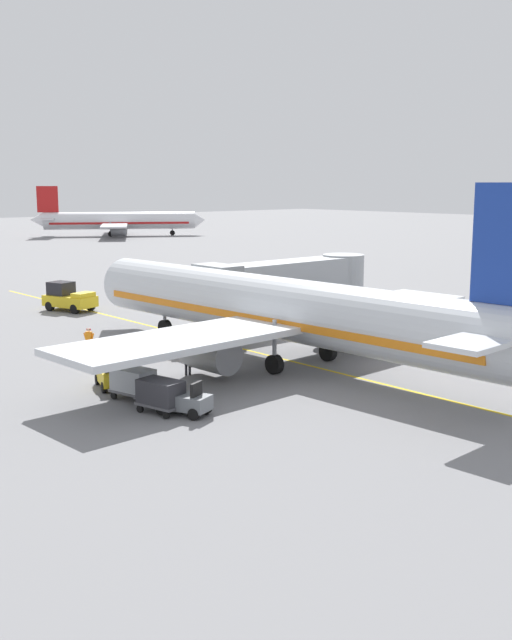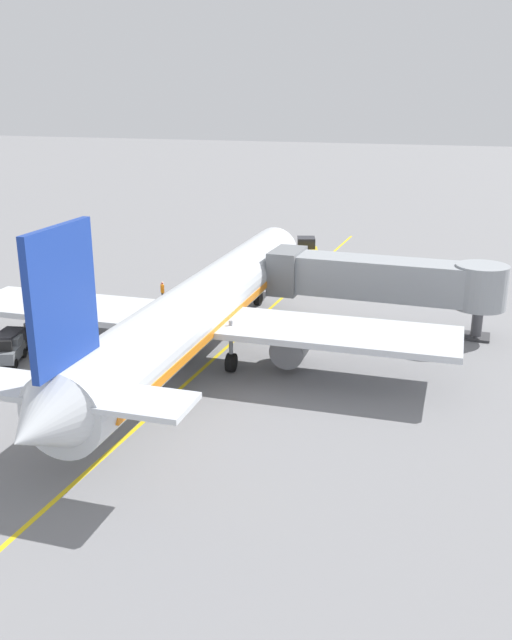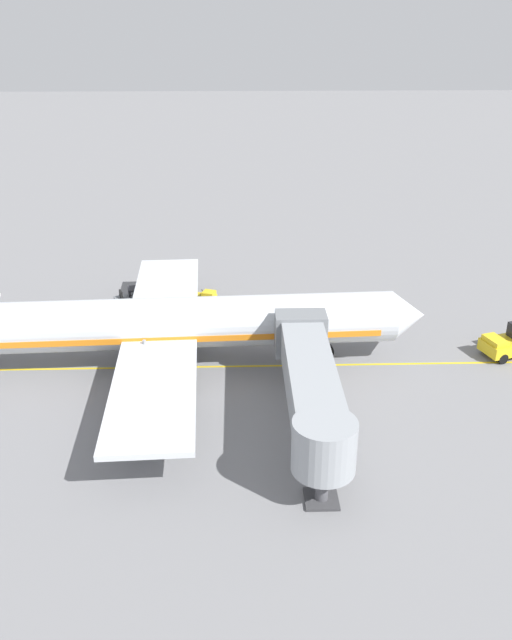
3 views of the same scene
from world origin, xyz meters
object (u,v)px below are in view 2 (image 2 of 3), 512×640
at_px(ground_crew_marshaller, 187,310).
at_px(baggage_cart_second_in_train, 10,342).
at_px(pushback_tractor, 306,253).
at_px(ground_crew_wing_walker, 126,326).
at_px(ground_crew_loader, 162,291).
at_px(baggage_tug_lead, 10,351).
at_px(baggage_cart_front, 41,328).
at_px(baggage_tug_trailing, 71,320).
at_px(parked_airliner, 203,307).
at_px(jet_bridge, 384,279).
at_px(safety_cone_nose_left, 182,294).

bearing_deg(ground_crew_marshaller, baggage_cart_second_in_train, -128.53).
distance_m(pushback_tractor, ground_crew_wing_walker, 25.04).
distance_m(pushback_tractor, baggage_cart_second_in_train, 31.27).
xyz_separation_m(pushback_tractor, ground_crew_loader, (-7.01, -16.09, -0.15)).
height_order(baggage_tug_lead, ground_crew_marshaller, ground_crew_marshaller).
height_order(baggage_cart_front, baggage_cart_second_in_train, same).
relative_size(baggage_tug_trailing, ground_crew_wing_walker, 1.63).
relative_size(parked_airliner, baggage_tug_lead, 13.49).
bearing_deg(jet_bridge, baggage_cart_front, -153.26).
bearing_deg(safety_cone_nose_left, jet_bridge, -7.76).
xyz_separation_m(baggage_cart_front, ground_crew_loader, (3.41, 10.55, 0.00)).
relative_size(baggage_cart_front, safety_cone_nose_left, 5.05).
height_order(baggage_tug_trailing, ground_crew_wing_walker, ground_crew_wing_walker).
relative_size(pushback_tractor, ground_crew_loader, 2.88).
bearing_deg(baggage_tug_trailing, pushback_tractor, 67.11).
bearing_deg(ground_crew_wing_walker, jet_bridge, 27.58).
height_order(ground_crew_wing_walker, ground_crew_marshaller, same).
height_order(baggage_tug_lead, safety_cone_nose_left, baggage_tug_lead).
distance_m(baggage_tug_trailing, safety_cone_nose_left, 10.33).
bearing_deg(parked_airliner, baggage_cart_front, -174.53).
bearing_deg(ground_crew_wing_walker, ground_crew_marshaller, 62.65).
bearing_deg(baggage_cart_second_in_train, ground_crew_marshaller, 51.47).
xyz_separation_m(baggage_cart_second_in_train, ground_crew_marshaller, (7.49, 9.40, 0.00)).
xyz_separation_m(jet_bridge, baggage_cart_front, (-20.27, -10.21, -2.51)).
bearing_deg(safety_cone_nose_left, baggage_cart_front, -108.57).
xyz_separation_m(baggage_tug_trailing, ground_crew_marshaller, (6.90, 3.84, 0.24)).
relative_size(parked_airliner, baggage_tug_trailing, 13.54).
relative_size(jet_bridge, baggage_cart_second_in_train, 5.28).
xyz_separation_m(pushback_tractor, ground_crew_marshaller, (-3.16, -19.99, -0.15)).
bearing_deg(ground_crew_loader, safety_cone_nose_left, 67.73).
distance_m(ground_crew_wing_walker, safety_cone_nose_left, 10.24).
distance_m(baggage_cart_front, safety_cone_nose_left, 13.10).
bearing_deg(baggage_tug_trailing, ground_crew_loader, 68.46).
relative_size(parked_airliner, ground_crew_marshaller, 22.08).
distance_m(jet_bridge, baggage_tug_trailing, 21.42).
relative_size(baggage_cart_front, ground_crew_loader, 1.76).
bearing_deg(pushback_tractor, baggage_cart_second_in_train, -109.92).
bearing_deg(pushback_tractor, safety_cone_nose_left, -113.70).
bearing_deg(parked_airliner, baggage_cart_second_in_train, -161.31).
distance_m(jet_bridge, baggage_tug_lead, 24.34).
height_order(baggage_tug_lead, baggage_tug_trailing, same).
xyz_separation_m(baggage_tug_lead, baggage_cart_second_in_train, (-0.63, 0.83, 0.24)).
relative_size(pushback_tractor, safety_cone_nose_left, 8.24).
relative_size(baggage_cart_second_in_train, ground_crew_wing_walker, 1.76).
bearing_deg(jet_bridge, ground_crew_marshaller, -164.71).
bearing_deg(safety_cone_nose_left, baggage_cart_second_in_train, -106.19).
height_order(pushback_tractor, safety_cone_nose_left, pushback_tractor).
xyz_separation_m(baggage_tug_trailing, ground_crew_loader, (3.05, 7.74, 0.24)).
distance_m(pushback_tractor, baggage_tug_trailing, 25.87).
bearing_deg(baggage_tug_lead, parked_airliner, 23.56).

